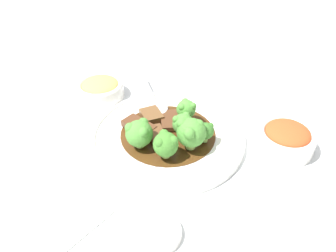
# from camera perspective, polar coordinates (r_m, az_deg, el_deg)

# --- Properties ---
(ground_plane) EXTENTS (4.00, 4.00, 0.00)m
(ground_plane) POSITION_cam_1_polar(r_m,az_deg,el_deg) (0.67, -0.00, -2.27)
(ground_plane) COLOR silver
(main_plate) EXTENTS (0.31, 0.31, 0.02)m
(main_plate) POSITION_cam_1_polar(r_m,az_deg,el_deg) (0.67, -0.00, -1.62)
(main_plate) COLOR white
(main_plate) RESTS_ON ground_plane
(beef_strip_0) EXTENTS (0.05, 0.06, 0.01)m
(beef_strip_0) POSITION_cam_1_polar(r_m,az_deg,el_deg) (0.70, -2.91, 1.89)
(beef_strip_0) COLOR brown
(beef_strip_0) RESTS_ON main_plate
(beef_strip_1) EXTENTS (0.05, 0.07, 0.01)m
(beef_strip_1) POSITION_cam_1_polar(r_m,az_deg,el_deg) (0.64, -1.97, -1.61)
(beef_strip_1) COLOR brown
(beef_strip_1) RESTS_ON main_plate
(beef_strip_2) EXTENTS (0.04, 0.07, 0.01)m
(beef_strip_2) POSITION_cam_1_polar(r_m,az_deg,el_deg) (0.67, -5.08, -0.01)
(beef_strip_2) COLOR #56331E
(beef_strip_2) RESTS_ON main_plate
(beef_strip_3) EXTENTS (0.07, 0.07, 0.01)m
(beef_strip_3) POSITION_cam_1_polar(r_m,az_deg,el_deg) (0.68, 0.37, 1.04)
(beef_strip_3) COLOR #56331E
(beef_strip_3) RESTS_ON main_plate
(broccoli_floret_0) EXTENTS (0.05, 0.05, 0.05)m
(broccoli_floret_0) POSITION_cam_1_polar(r_m,az_deg,el_deg) (0.59, -0.41, -3.14)
(broccoli_floret_0) COLOR #8EB756
(broccoli_floret_0) RESTS_ON main_plate
(broccoli_floret_1) EXTENTS (0.06, 0.06, 0.06)m
(broccoli_floret_1) POSITION_cam_1_polar(r_m,az_deg,el_deg) (0.60, 3.79, -1.25)
(broccoli_floret_1) COLOR #8EB756
(broccoli_floret_1) RESTS_ON main_plate
(broccoli_floret_2) EXTENTS (0.05, 0.05, 0.06)m
(broccoli_floret_2) POSITION_cam_1_polar(r_m,az_deg,el_deg) (0.61, -5.04, -1.22)
(broccoli_floret_2) COLOR #8EB756
(broccoli_floret_2) RESTS_ON main_plate
(broccoli_floret_3) EXTENTS (0.04, 0.04, 0.05)m
(broccoli_floret_3) POSITION_cam_1_polar(r_m,az_deg,el_deg) (0.67, 3.25, 2.93)
(broccoli_floret_3) COLOR #7FA84C
(broccoli_floret_3) RESTS_ON main_plate
(broccoli_floret_4) EXTENTS (0.03, 0.03, 0.04)m
(broccoli_floret_4) POSITION_cam_1_polar(r_m,az_deg,el_deg) (0.63, 6.55, -0.82)
(broccoli_floret_4) COLOR #8EB756
(broccoli_floret_4) RESTS_ON main_plate
(broccoli_floret_5) EXTENTS (0.04, 0.04, 0.04)m
(broccoli_floret_5) POSITION_cam_1_polar(r_m,az_deg,el_deg) (0.64, 2.64, 0.42)
(broccoli_floret_5) COLOR #8EB756
(broccoli_floret_5) RESTS_ON main_plate
(serving_spoon) EXTENTS (0.11, 0.18, 0.01)m
(serving_spoon) POSITION_cam_1_polar(r_m,az_deg,el_deg) (0.73, -1.98, 3.81)
(serving_spoon) COLOR silver
(serving_spoon) RESTS_ON main_plate
(side_bowl_kimchi) EXTENTS (0.11, 0.11, 0.05)m
(side_bowl_kimchi) POSITION_cam_1_polar(r_m,az_deg,el_deg) (0.67, 19.89, -2.01)
(side_bowl_kimchi) COLOR white
(side_bowl_kimchi) RESTS_ON ground_plane
(side_bowl_appetizer) EXTENTS (0.11, 0.11, 0.04)m
(side_bowl_appetizer) POSITION_cam_1_polar(r_m,az_deg,el_deg) (0.81, -11.71, 6.46)
(side_bowl_appetizer) COLOR white
(side_bowl_appetizer) RESTS_ON ground_plane
(sauce_dish) EXTENTS (0.07, 0.07, 0.01)m
(sauce_dish) POSITION_cam_1_polar(r_m,az_deg,el_deg) (0.52, -1.76, -18.04)
(sauce_dish) COLOR white
(sauce_dish) RESTS_ON ground_plane
(paper_napkin) EXTENTS (0.13, 0.10, 0.01)m
(paper_napkin) POSITION_cam_1_polar(r_m,az_deg,el_deg) (0.56, -16.13, -14.93)
(paper_napkin) COLOR silver
(paper_napkin) RESTS_ON ground_plane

